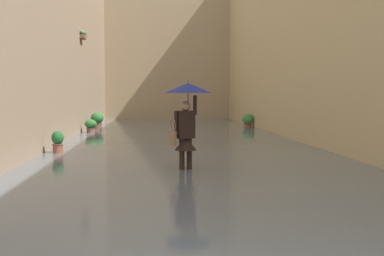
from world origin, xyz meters
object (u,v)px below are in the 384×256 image
object	(u,v)px
person_wading	(187,108)
potted_plant_near_right	(97,121)
potted_plant_mid_left	(248,120)
potted_plant_mid_right	(91,126)
potted_plant_far_right	(58,143)

from	to	relation	value
person_wading	potted_plant_near_right	world-z (taller)	person_wading
potted_plant_mid_left	potted_plant_mid_right	bearing A→B (deg)	21.55
potted_plant_far_right	potted_plant_mid_left	bearing A→B (deg)	-126.33
person_wading	potted_plant_mid_right	bearing A→B (deg)	-71.83
potted_plant_mid_right	potted_plant_far_right	xyz separation A→B (m)	(-0.00, 7.31, 0.01)
potted_plant_mid_right	potted_plant_near_right	bearing A→B (deg)	-91.72
person_wading	potted_plant_far_right	size ratio (longest dim) A/B	2.77
potted_plant_near_right	potted_plant_far_right	world-z (taller)	potted_plant_near_right
person_wading	potted_plant_mid_left	size ratio (longest dim) A/B	2.63
potted_plant_near_right	potted_plant_mid_left	distance (m)	7.59
potted_plant_mid_right	potted_plant_mid_left	bearing A→B (deg)	-158.45
potted_plant_mid_left	potted_plant_far_right	size ratio (longest dim) A/B	1.05
person_wading	potted_plant_far_right	xyz separation A→B (m)	(3.47, -3.27, -1.09)
potted_plant_mid_right	potted_plant_far_right	size ratio (longest dim) A/B	0.92
potted_plant_mid_left	potted_plant_far_right	bearing A→B (deg)	53.67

